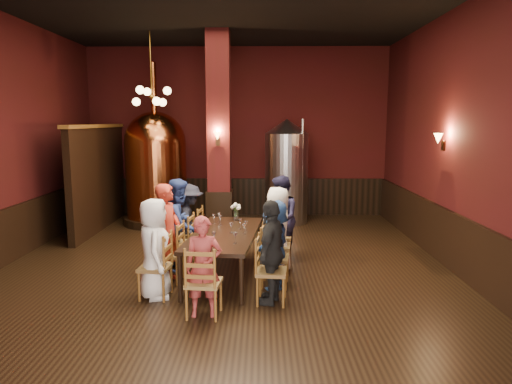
{
  "coord_description": "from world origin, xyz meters",
  "views": [
    {
      "loc": [
        0.66,
        -7.41,
        2.56
      ],
      "look_at": [
        0.56,
        0.2,
        1.37
      ],
      "focal_mm": 32.0,
      "sensor_mm": 36.0,
      "label": 1
    }
  ],
  "objects_px": {
    "dining_table": "(225,236)",
    "person_2": "(180,224)",
    "person_1": "(168,233)",
    "rose_vase": "(236,209)",
    "person_0": "(154,249)",
    "steel_vessel": "(286,171)",
    "copper_kettle": "(156,166)"
  },
  "relations": [
    {
      "from": "person_1",
      "to": "dining_table",
      "type": "bearing_deg",
      "value": -64.21
    },
    {
      "from": "person_2",
      "to": "steel_vessel",
      "type": "height_order",
      "value": "steel_vessel"
    },
    {
      "from": "person_0",
      "to": "rose_vase",
      "type": "bearing_deg",
      "value": -43.55
    },
    {
      "from": "rose_vase",
      "to": "person_1",
      "type": "bearing_deg",
      "value": -130.57
    },
    {
      "from": "person_2",
      "to": "steel_vessel",
      "type": "distance_m",
      "value": 4.29
    },
    {
      "from": "dining_table",
      "to": "person_1",
      "type": "xyz_separation_m",
      "value": [
        -0.88,
        -0.24,
        0.11
      ]
    },
    {
      "from": "steel_vessel",
      "to": "rose_vase",
      "type": "relative_size",
      "value": 8.03
    },
    {
      "from": "dining_table",
      "to": "copper_kettle",
      "type": "bearing_deg",
      "value": 122.73
    },
    {
      "from": "steel_vessel",
      "to": "rose_vase",
      "type": "distance_m",
      "value": 3.41
    },
    {
      "from": "person_0",
      "to": "copper_kettle",
      "type": "distance_m",
      "value": 5.04
    },
    {
      "from": "person_0",
      "to": "copper_kettle",
      "type": "xyz_separation_m",
      "value": [
        -1.08,
        4.88,
        0.71
      ]
    },
    {
      "from": "copper_kettle",
      "to": "steel_vessel",
      "type": "height_order",
      "value": "copper_kettle"
    },
    {
      "from": "dining_table",
      "to": "rose_vase",
      "type": "relative_size",
      "value": 7.65
    },
    {
      "from": "person_2",
      "to": "copper_kettle",
      "type": "height_order",
      "value": "copper_kettle"
    },
    {
      "from": "person_2",
      "to": "rose_vase",
      "type": "bearing_deg",
      "value": -53.3
    },
    {
      "from": "person_1",
      "to": "rose_vase",
      "type": "relative_size",
      "value": 4.89
    },
    {
      "from": "person_1",
      "to": "rose_vase",
      "type": "xyz_separation_m",
      "value": [
        1.01,
        1.18,
        0.17
      ]
    },
    {
      "from": "person_0",
      "to": "person_2",
      "type": "relative_size",
      "value": 0.93
    },
    {
      "from": "dining_table",
      "to": "rose_vase",
      "type": "bearing_deg",
      "value": 87.68
    },
    {
      "from": "person_0",
      "to": "person_1",
      "type": "relative_size",
      "value": 0.92
    },
    {
      "from": "dining_table",
      "to": "person_2",
      "type": "relative_size",
      "value": 1.57
    },
    {
      "from": "dining_table",
      "to": "person_0",
      "type": "xyz_separation_m",
      "value": [
        -0.95,
        -0.91,
        0.05
      ]
    },
    {
      "from": "dining_table",
      "to": "rose_vase",
      "type": "height_order",
      "value": "rose_vase"
    },
    {
      "from": "dining_table",
      "to": "person_0",
      "type": "bearing_deg",
      "value": -130.36
    },
    {
      "from": "dining_table",
      "to": "steel_vessel",
      "type": "distance_m",
      "value": 4.38
    },
    {
      "from": "person_0",
      "to": "steel_vessel",
      "type": "distance_m",
      "value": 5.54
    },
    {
      "from": "person_0",
      "to": "copper_kettle",
      "type": "bearing_deg",
      "value": -0.85
    },
    {
      "from": "person_1",
      "to": "copper_kettle",
      "type": "bearing_deg",
      "value": 25.48
    },
    {
      "from": "dining_table",
      "to": "person_0",
      "type": "relative_size",
      "value": 1.7
    },
    {
      "from": "person_1",
      "to": "copper_kettle",
      "type": "distance_m",
      "value": 4.41
    },
    {
      "from": "dining_table",
      "to": "person_0",
      "type": "height_order",
      "value": "person_0"
    },
    {
      "from": "copper_kettle",
      "to": "rose_vase",
      "type": "relative_size",
      "value": 12.15
    }
  ]
}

